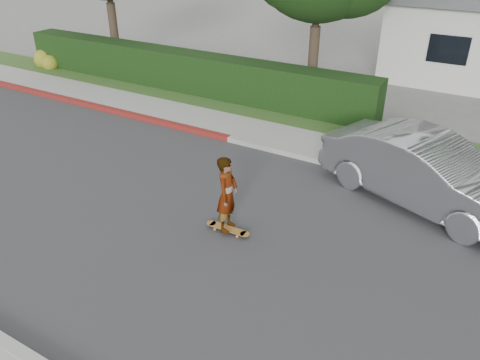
% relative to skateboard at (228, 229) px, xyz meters
% --- Properties ---
extents(ground, '(120.00, 120.00, 0.00)m').
position_rel_skateboard_xyz_m(ground, '(-3.40, -0.16, -0.09)').
color(ground, slate).
rests_on(ground, ground).
extents(road, '(60.00, 8.00, 0.01)m').
position_rel_skateboard_xyz_m(road, '(-3.40, -0.16, -0.08)').
color(road, '#2D2D30').
rests_on(road, ground).
extents(curb_far, '(60.00, 0.20, 0.15)m').
position_rel_skateboard_xyz_m(curb_far, '(-3.40, 3.94, -0.01)').
color(curb_far, '#9E9E99').
rests_on(curb_far, ground).
extents(curb_red_section, '(12.00, 0.21, 0.15)m').
position_rel_skateboard_xyz_m(curb_red_section, '(-8.40, 3.94, -0.01)').
color(curb_red_section, maroon).
rests_on(curb_red_section, ground).
extents(sidewalk_far, '(60.00, 1.60, 0.12)m').
position_rel_skateboard_xyz_m(sidewalk_far, '(-3.40, 4.84, -0.03)').
color(sidewalk_far, gray).
rests_on(sidewalk_far, ground).
extents(planting_strip, '(60.00, 1.60, 0.10)m').
position_rel_skateboard_xyz_m(planting_strip, '(-3.40, 6.44, -0.04)').
color(planting_strip, '#2D4C1E').
rests_on(planting_strip, ground).
extents(hedge, '(15.00, 1.00, 1.50)m').
position_rel_skateboard_xyz_m(hedge, '(-6.40, 7.04, 0.66)').
color(hedge, black).
rests_on(hedge, ground).
extents(flowering_shrub, '(1.40, 1.00, 0.90)m').
position_rel_skateboard_xyz_m(flowering_shrub, '(-13.40, 6.58, 0.25)').
color(flowering_shrub, '#2D4C19').
rests_on(flowering_shrub, ground).
extents(skateboard, '(1.00, 0.22, 0.09)m').
position_rel_skateboard_xyz_m(skateboard, '(0.00, 0.00, 0.00)').
color(skateboard, '#D6893A').
rests_on(skateboard, ground).
extents(skateboarder, '(0.48, 0.65, 1.62)m').
position_rel_skateboard_xyz_m(skateboarder, '(0.00, 0.00, 0.82)').
color(skateboarder, white).
rests_on(skateboarder, skateboard).
extents(car_silver, '(5.10, 3.23, 1.59)m').
position_rel_skateboard_xyz_m(car_silver, '(3.18, 3.23, 0.71)').
color(car_silver, '#A6A8AD').
rests_on(car_silver, ground).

